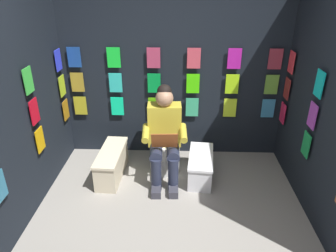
{
  "coord_description": "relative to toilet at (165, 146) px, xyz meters",
  "views": [
    {
      "loc": [
        -0.08,
        1.92,
        2.32
      ],
      "look_at": [
        0.04,
        -1.14,
        0.85
      ],
      "focal_mm": 33.46,
      "sensor_mm": 36.0,
      "label": 1
    }
  ],
  "objects": [
    {
      "name": "comic_longbox_near",
      "position": [
        -0.46,
        0.21,
        -0.17
      ],
      "size": [
        0.35,
        0.71,
        0.32
      ],
      "rotation": [
        0.0,
        0.0,
        -0.09
      ],
      "color": "silver",
      "rests_on": "ground"
    },
    {
      "name": "display_wall_left",
      "position": [
        -1.61,
        0.6,
        0.85
      ],
      "size": [
        0.14,
        2.07,
        2.36
      ],
      "color": "black",
      "rests_on": "ground"
    },
    {
      "name": "display_wall_right",
      "position": [
        1.41,
        0.6,
        0.85
      ],
      "size": [
        0.14,
        2.07,
        2.36
      ],
      "color": "black",
      "rests_on": "ground"
    },
    {
      "name": "comic_longbox_far",
      "position": [
        0.66,
        0.22,
        -0.15
      ],
      "size": [
        0.31,
        0.8,
        0.36
      ],
      "rotation": [
        0.0,
        0.0,
        -0.04
      ],
      "color": "beige",
      "rests_on": "ground"
    },
    {
      "name": "display_wall_back",
      "position": [
        -0.1,
        -0.48,
        0.85
      ],
      "size": [
        3.03,
        0.14,
        2.36
      ],
      "color": "black",
      "rests_on": "ground"
    },
    {
      "name": "toilet",
      "position": [
        0.0,
        0.0,
        0.0
      ],
      "size": [
        0.41,
        0.56,
        0.77
      ],
      "rotation": [
        0.0,
        0.0,
        0.05
      ],
      "color": "white",
      "rests_on": "ground"
    },
    {
      "name": "person_reading",
      "position": [
        -0.01,
        0.23,
        0.27
      ],
      "size": [
        0.54,
        0.7,
        1.19
      ],
      "rotation": [
        0.0,
        0.0,
        0.05
      ],
      "color": "gold",
      "rests_on": "ground"
    }
  ]
}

